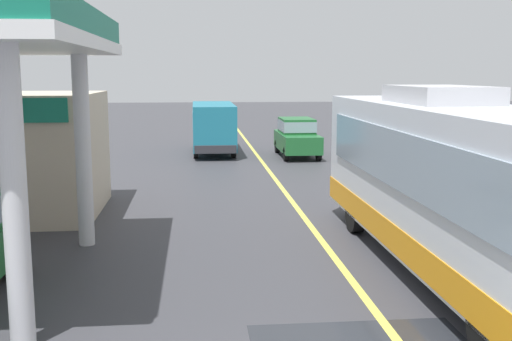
{
  "coord_description": "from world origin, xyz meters",
  "views": [
    {
      "loc": [
        -2.94,
        -4.72,
        3.95
      ],
      "look_at": [
        -1.5,
        10.0,
        1.6
      ],
      "focal_mm": 43.2,
      "sensor_mm": 36.0,
      "label": 1
    }
  ],
  "objects": [
    {
      "name": "coach_bus_main",
      "position": [
        2.1,
        6.68,
        1.72
      ],
      "size": [
        2.6,
        11.04,
        3.69
      ],
      "color": "silver",
      "rests_on": "ground"
    },
    {
      "name": "ground",
      "position": [
        0.0,
        20.0,
        0.0
      ],
      "size": [
        120.0,
        120.0,
        0.0
      ],
      "primitive_type": "plane",
      "color": "#38383D"
    },
    {
      "name": "minibus_opposing_lane",
      "position": [
        -2.08,
        25.91,
        1.47
      ],
      "size": [
        2.04,
        6.13,
        2.44
      ],
      "color": "teal",
      "rests_on": "ground"
    },
    {
      "name": "car_trailing_behind_bus",
      "position": [
        1.85,
        24.18,
        1.01
      ],
      "size": [
        1.7,
        4.2,
        1.82
      ],
      "color": "#1E602D",
      "rests_on": "ground"
    },
    {
      "name": "lane_divider_stripe",
      "position": [
        0.0,
        15.0,
        0.0
      ],
      "size": [
        0.16,
        50.0,
        0.01
      ],
      "primitive_type": "cube",
      "color": "#D8CC4C",
      "rests_on": "ground"
    }
  ]
}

